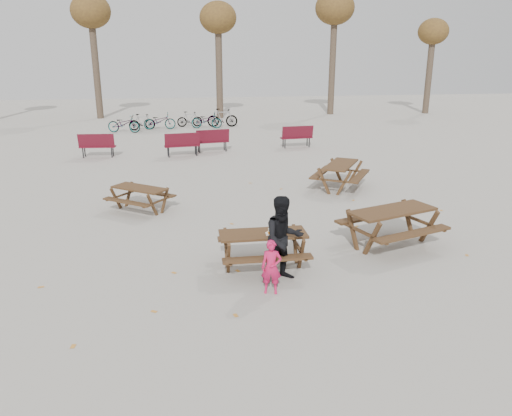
{
  "coord_description": "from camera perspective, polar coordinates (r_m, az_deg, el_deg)",
  "views": [
    {
      "loc": [
        -1.55,
        -9.54,
        4.38
      ],
      "look_at": [
        0.0,
        1.0,
        1.0
      ],
      "focal_mm": 35.0,
      "sensor_mm": 36.0,
      "label": 1
    }
  ],
  "objects": [
    {
      "name": "food_tray",
      "position": [
        10.22,
        1.62,
        -2.95
      ],
      "size": [
        0.18,
        0.11,
        0.03
      ],
      "primitive_type": "cube",
      "color": "white",
      "rests_on": "main_picnic_table"
    },
    {
      "name": "picnic_table_east",
      "position": [
        12.02,
        15.19,
        -2.17
      ],
      "size": [
        2.49,
        2.24,
        0.88
      ],
      "primitive_type": null,
      "rotation": [
        0.0,
        0.0,
        0.34
      ],
      "color": "#352213",
      "rests_on": "ground"
    },
    {
      "name": "picnic_table_north",
      "position": [
        14.53,
        -13.09,
        1.0
      ],
      "size": [
        2.05,
        1.99,
        0.69
      ],
      "primitive_type": null,
      "rotation": [
        0.0,
        0.0,
        -0.65
      ],
      "color": "#352213",
      "rests_on": "ground"
    },
    {
      "name": "park_bench_row",
      "position": [
        22.46,
        -6.47,
        7.58
      ],
      "size": [
        10.5,
        1.98,
        1.03
      ],
      "color": "maroon",
      "rests_on": "ground"
    },
    {
      "name": "main_picnic_table",
      "position": [
        10.38,
        0.8,
        -3.83
      ],
      "size": [
        1.8,
        1.45,
        0.78
      ],
      "color": "#352213",
      "rests_on": "ground"
    },
    {
      "name": "picnic_table_far",
      "position": [
        16.69,
        9.58,
        3.61
      ],
      "size": [
        2.34,
        2.47,
        0.84
      ],
      "primitive_type": null,
      "rotation": [
        0.0,
        0.0,
        1.02
      ],
      "color": "#352213",
      "rests_on": "ground"
    },
    {
      "name": "adult",
      "position": [
        9.76,
        3.13,
        -3.55
      ],
      "size": [
        0.96,
        0.82,
        1.73
      ],
      "primitive_type": "imported",
      "rotation": [
        0.0,
        0.0,
        0.21
      ],
      "color": "black",
      "rests_on": "ground"
    },
    {
      "name": "tree_row",
      "position": [
        34.83,
        -4.62,
        20.52
      ],
      "size": [
        32.17,
        3.52,
        8.26
      ],
      "color": "#382B21",
      "rests_on": "ground"
    },
    {
      "name": "ground",
      "position": [
        10.61,
        0.79,
        -6.78
      ],
      "size": [
        80.0,
        80.0,
        0.0
      ],
      "primitive_type": "plane",
      "color": "gray",
      "rests_on": "ground"
    },
    {
      "name": "bread_roll",
      "position": [
        10.21,
        1.63,
        -2.73
      ],
      "size": [
        0.14,
        0.06,
        0.05
      ],
      "primitive_type": "ellipsoid",
      "color": "tan",
      "rests_on": "food_tray"
    },
    {
      "name": "child",
      "position": [
        9.35,
        1.77,
        -6.77
      ],
      "size": [
        0.43,
        0.33,
        1.05
      ],
      "primitive_type": "imported",
      "rotation": [
        0.0,
        0.0,
        -0.22
      ],
      "color": "#CA194E",
      "rests_on": "ground"
    },
    {
      "name": "bicycle_row",
      "position": [
        29.68,
        -9.29,
        9.82
      ],
      "size": [
        7.47,
        2.54,
        1.08
      ],
      "color": "black",
      "rests_on": "ground"
    },
    {
      "name": "fallen_leaves",
      "position": [
        12.97,
        1.22,
        -2.12
      ],
      "size": [
        11.0,
        11.0,
        0.01
      ],
      "primitive_type": null,
      "color": "#C47E2F",
      "rests_on": "ground"
    },
    {
      "name": "soda_bottle",
      "position": [
        10.16,
        1.57,
        -2.76
      ],
      "size": [
        0.07,
        0.07,
        0.17
      ],
      "color": "silver",
      "rests_on": "main_picnic_table"
    }
  ]
}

